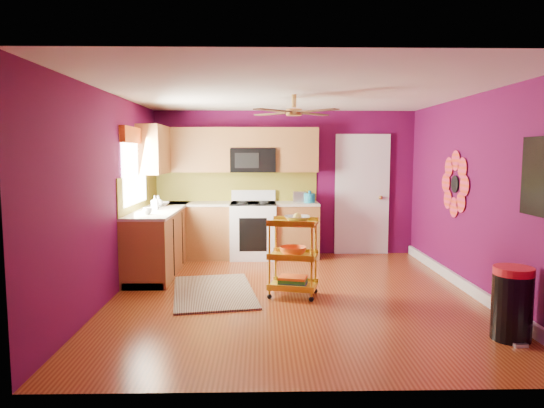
{
  "coord_description": "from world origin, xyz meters",
  "views": [
    {
      "loc": [
        -0.41,
        -5.94,
        1.77
      ],
      "look_at": [
        -0.27,
        0.4,
        1.1
      ],
      "focal_mm": 32.0,
      "sensor_mm": 36.0,
      "label": 1
    }
  ],
  "objects": [
    {
      "name": "ground",
      "position": [
        0.0,
        0.0,
        0.0
      ],
      "size": [
        5.0,
        5.0,
        0.0
      ],
      "primitive_type": "plane",
      "color": "maroon",
      "rests_on": "ground"
    },
    {
      "name": "room_envelope",
      "position": [
        0.03,
        0.0,
        1.63
      ],
      "size": [
        4.54,
        5.04,
        2.52
      ],
      "color": "#56093C",
      "rests_on": "ground"
    },
    {
      "name": "lower_cabinets",
      "position": [
        -1.35,
        1.82,
        0.43
      ],
      "size": [
        2.81,
        2.31,
        0.94
      ],
      "color": "brown",
      "rests_on": "ground"
    },
    {
      "name": "electric_range",
      "position": [
        -0.55,
        2.17,
        0.48
      ],
      "size": [
        0.76,
        0.66,
        1.13
      ],
      "color": "white",
      "rests_on": "ground"
    },
    {
      "name": "upper_cabinetry",
      "position": [
        -1.24,
        2.17,
        1.8
      ],
      "size": [
        2.8,
        2.3,
        1.26
      ],
      "color": "brown",
      "rests_on": "ground"
    },
    {
      "name": "left_window",
      "position": [
        -2.22,
        1.05,
        1.74
      ],
      "size": [
        0.08,
        1.35,
        1.08
      ],
      "color": "white",
      "rests_on": "ground"
    },
    {
      "name": "panel_door",
      "position": [
        1.35,
        2.47,
        1.02
      ],
      "size": [
        0.95,
        0.11,
        2.15
      ],
      "color": "white",
      "rests_on": "ground"
    },
    {
      "name": "right_wall_art",
      "position": [
        2.23,
        -0.34,
        1.44
      ],
      "size": [
        0.04,
        2.74,
        1.04
      ],
      "color": "black",
      "rests_on": "ground"
    },
    {
      "name": "ceiling_fan",
      "position": [
        0.0,
        0.2,
        2.29
      ],
      "size": [
        1.01,
        1.01,
        0.26
      ],
      "color": "#BF8C3F",
      "rests_on": "ground"
    },
    {
      "name": "shag_rug",
      "position": [
        -1.02,
        0.1,
        0.01
      ],
      "size": [
        1.23,
        1.75,
        0.02
      ],
      "primitive_type": "cube",
      "rotation": [
        0.0,
        0.0,
        0.16
      ],
      "color": "black",
      "rests_on": "ground"
    },
    {
      "name": "rolling_cart",
      "position": [
        -0.01,
        -0.08,
        0.54
      ],
      "size": [
        0.66,
        0.55,
        1.05
      ],
      "color": "gold",
      "rests_on": "ground"
    },
    {
      "name": "trash_can",
      "position": [
        1.97,
        -1.52,
        0.35
      ],
      "size": [
        0.4,
        0.42,
        0.7
      ],
      "color": "black",
      "rests_on": "ground"
    },
    {
      "name": "teal_kettle",
      "position": [
        0.4,
        2.13,
        1.02
      ],
      "size": [
        0.18,
        0.18,
        0.21
      ],
      "color": "#126E8C",
      "rests_on": "lower_cabinets"
    },
    {
      "name": "toaster",
      "position": [
        0.24,
        2.26,
        1.03
      ],
      "size": [
        0.22,
        0.15,
        0.18
      ],
      "primitive_type": "cube",
      "color": "beige",
      "rests_on": "lower_cabinets"
    },
    {
      "name": "soap_bottle_a",
      "position": [
        -1.99,
        1.2,
        1.04
      ],
      "size": [
        0.09,
        0.1,
        0.21
      ],
      "primitive_type": "imported",
      "color": "#EA3F72",
      "rests_on": "lower_cabinets"
    },
    {
      "name": "soap_bottle_b",
      "position": [
        -2.0,
        1.51,
        1.03
      ],
      "size": [
        0.14,
        0.14,
        0.18
      ],
      "primitive_type": "imported",
      "color": "white",
      "rests_on": "lower_cabinets"
    },
    {
      "name": "counter_dish",
      "position": [
        -2.0,
        1.77,
        0.97
      ],
      "size": [
        0.23,
        0.23,
        0.06
      ],
      "primitive_type": "imported",
      "color": "white",
      "rests_on": "lower_cabinets"
    },
    {
      "name": "counter_cup",
      "position": [
        -1.96,
        0.63,
        0.99
      ],
      "size": [
        0.12,
        0.12,
        0.09
      ],
      "primitive_type": "imported",
      "color": "white",
      "rests_on": "lower_cabinets"
    }
  ]
}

